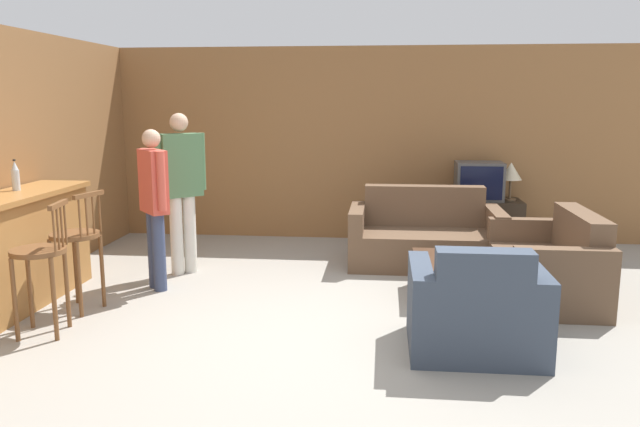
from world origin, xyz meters
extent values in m
plane|color=gray|center=(0.00, 0.00, 0.00)|extent=(24.00, 24.00, 0.00)
cube|color=olive|center=(0.00, 3.63, 1.30)|extent=(9.40, 0.08, 2.60)
cube|color=olive|center=(-3.24, 1.32, 1.30)|extent=(0.08, 8.63, 2.60)
cylinder|color=brown|center=(-2.31, -0.28, 0.70)|extent=(0.50, 0.50, 0.04)
cylinder|color=brown|center=(-2.48, -0.16, 0.34)|extent=(0.04, 0.04, 0.68)
cylinder|color=brown|center=(-2.43, -0.46, 0.34)|extent=(0.04, 0.04, 0.68)
cylinder|color=brown|center=(-2.18, -0.11, 0.34)|extent=(0.04, 0.04, 0.68)
cylinder|color=brown|center=(-2.13, -0.41, 0.34)|extent=(0.04, 0.04, 0.68)
cylinder|color=brown|center=(-2.15, -0.12, 0.89)|extent=(0.02, 0.02, 0.34)
cylinder|color=brown|center=(-2.13, -0.21, 0.89)|extent=(0.02, 0.02, 0.34)
cylinder|color=brown|center=(-2.12, -0.29, 0.89)|extent=(0.02, 0.02, 0.34)
cylinder|color=brown|center=(-2.10, -0.38, 0.89)|extent=(0.02, 0.02, 0.34)
cube|color=brown|center=(-2.12, -0.25, 1.07)|extent=(0.10, 0.37, 0.04)
cylinder|color=brown|center=(-2.31, 0.32, 0.70)|extent=(0.53, 0.53, 0.04)
cylinder|color=brown|center=(-2.42, 0.51, 0.34)|extent=(0.04, 0.04, 0.68)
cylinder|color=brown|center=(-2.49, 0.21, 0.34)|extent=(0.04, 0.04, 0.68)
cylinder|color=brown|center=(-2.12, 0.43, 0.34)|extent=(0.04, 0.04, 0.68)
cylinder|color=brown|center=(-2.20, 0.14, 0.34)|extent=(0.04, 0.04, 0.68)
cylinder|color=brown|center=(-2.10, 0.40, 0.89)|extent=(0.02, 0.02, 0.34)
cylinder|color=brown|center=(-2.12, 0.32, 0.89)|extent=(0.02, 0.02, 0.34)
cylinder|color=brown|center=(-2.14, 0.23, 0.89)|extent=(0.02, 0.02, 0.34)
cylinder|color=brown|center=(-2.16, 0.15, 0.89)|extent=(0.02, 0.02, 0.34)
cube|color=brown|center=(-2.13, 0.28, 1.07)|extent=(0.13, 0.37, 0.04)
cube|color=brown|center=(0.93, 2.21, 0.20)|extent=(1.41, 0.94, 0.41)
cube|color=brown|center=(0.93, 2.57, 0.65)|extent=(1.41, 0.22, 0.48)
cube|color=brown|center=(0.15, 2.21, 0.34)|extent=(0.16, 0.94, 0.67)
cube|color=brown|center=(1.72, 2.21, 0.34)|extent=(0.16, 0.94, 0.67)
cube|color=#384251|center=(1.16, -0.24, 0.20)|extent=(0.68, 0.89, 0.41)
cube|color=#384251|center=(1.16, -0.57, 0.64)|extent=(0.68, 0.22, 0.46)
cube|color=#384251|center=(1.57, -0.24, 0.33)|extent=(0.16, 0.89, 0.66)
cube|color=#384251|center=(0.74, -0.24, 0.33)|extent=(0.16, 0.89, 0.66)
cube|color=brown|center=(2.00, 1.14, 0.20)|extent=(0.86, 1.19, 0.41)
cube|color=brown|center=(2.32, 1.14, 0.63)|extent=(0.22, 1.19, 0.44)
cube|color=brown|center=(2.00, 1.81, 0.33)|extent=(0.86, 0.16, 0.65)
cube|color=brown|center=(2.00, 0.46, 0.33)|extent=(0.86, 0.16, 0.65)
cube|color=#472D1E|center=(1.01, 1.05, 0.36)|extent=(0.50, 0.89, 0.04)
cube|color=#472D1E|center=(0.79, 0.65, 0.17)|extent=(0.06, 0.06, 0.35)
cube|color=#472D1E|center=(1.22, 0.65, 0.17)|extent=(0.06, 0.06, 0.35)
cube|color=#472D1E|center=(0.79, 1.46, 0.17)|extent=(0.06, 0.06, 0.35)
cube|color=#472D1E|center=(1.22, 1.46, 0.17)|extent=(0.06, 0.06, 0.35)
cube|color=#2D2319|center=(1.67, 3.26, 0.31)|extent=(1.11, 0.55, 0.62)
cube|color=#4C4C4C|center=(1.67, 3.26, 0.86)|extent=(0.59, 0.43, 0.49)
cube|color=black|center=(1.67, 3.04, 0.86)|extent=(0.52, 0.01, 0.42)
cylinder|color=silver|center=(-2.99, 0.59, 1.15)|extent=(0.07, 0.07, 0.19)
cone|color=silver|center=(-2.99, 0.59, 1.29)|extent=(0.06, 0.06, 0.08)
cylinder|color=black|center=(-2.99, 0.59, 1.34)|extent=(0.03, 0.03, 0.02)
cube|color=maroon|center=(1.10, 0.97, 0.39)|extent=(0.19, 0.17, 0.03)
cylinder|color=brown|center=(2.06, 3.26, 0.63)|extent=(0.16, 0.16, 0.02)
cylinder|color=brown|center=(2.06, 3.26, 0.77)|extent=(0.03, 0.03, 0.24)
cone|color=beige|center=(2.06, 3.26, 1.00)|extent=(0.28, 0.28, 0.22)
cylinder|color=silver|center=(-1.80, 1.57, 0.43)|extent=(0.14, 0.14, 0.86)
cylinder|color=silver|center=(-1.68, 1.68, 0.43)|extent=(0.14, 0.14, 0.86)
cube|color=#4C754C|center=(-1.74, 1.63, 1.20)|extent=(0.45, 0.43, 0.68)
cylinder|color=#4C754C|center=(-1.92, 1.46, 1.23)|extent=(0.09, 0.09, 0.63)
cylinder|color=#4C754C|center=(-1.56, 1.79, 1.23)|extent=(0.09, 0.09, 0.63)
sphere|color=tan|center=(-1.74, 1.63, 1.66)|extent=(0.20, 0.20, 0.20)
cylinder|color=#384260|center=(-1.78, 0.97, 0.39)|extent=(0.13, 0.13, 0.79)
cylinder|color=#384260|center=(-1.87, 1.08, 0.39)|extent=(0.13, 0.13, 0.79)
cube|color=#CC4C3D|center=(-1.82, 1.02, 1.10)|extent=(0.39, 0.43, 0.62)
cylinder|color=#CC4C3D|center=(-1.68, 0.85, 1.13)|extent=(0.08, 0.08, 0.57)
cylinder|color=#CC4C3D|center=(-1.97, 1.20, 1.13)|extent=(0.08, 0.08, 0.57)
sphere|color=tan|center=(-1.82, 1.02, 1.52)|extent=(0.18, 0.18, 0.18)
camera|label=1|loc=(0.44, -4.89, 1.89)|focal=35.00mm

